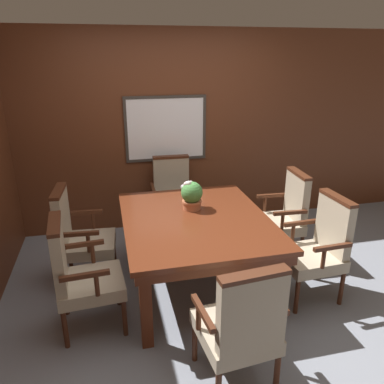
% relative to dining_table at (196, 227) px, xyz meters
% --- Properties ---
extents(ground_plane, '(14.00, 14.00, 0.00)m').
position_rel_dining_table_xyz_m(ground_plane, '(0.05, -0.27, -0.64)').
color(ground_plane, gray).
extents(wall_back, '(7.20, 0.08, 2.45)m').
position_rel_dining_table_xyz_m(wall_back, '(0.05, 1.52, 0.59)').
color(wall_back, '#5B2D19').
rests_on(wall_back, ground_plane).
extents(dining_table, '(1.32, 1.59, 0.73)m').
position_rel_dining_table_xyz_m(dining_table, '(0.00, 0.00, 0.00)').
color(dining_table, '#562614').
rests_on(dining_table, ground_plane).
extents(chair_right_far, '(0.54, 0.55, 0.98)m').
position_rel_dining_table_xyz_m(chair_right_far, '(1.07, 0.35, -0.13)').
color(chair_right_far, '#472314').
rests_on(chair_right_far, ground_plane).
extents(chair_head_near, '(0.56, 0.56, 0.98)m').
position_rel_dining_table_xyz_m(chair_head_near, '(0.00, -1.22, -0.13)').
color(chair_head_near, '#472314').
rests_on(chair_head_near, ground_plane).
extents(chair_left_near, '(0.55, 0.56, 0.98)m').
position_rel_dining_table_xyz_m(chair_left_near, '(-1.04, -0.36, -0.13)').
color(chair_left_near, '#472314').
rests_on(chair_left_near, ground_plane).
extents(chair_right_near, '(0.54, 0.55, 0.98)m').
position_rel_dining_table_xyz_m(chair_right_near, '(1.06, -0.38, -0.13)').
color(chair_right_near, '#472314').
rests_on(chair_right_near, ground_plane).
extents(chair_left_far, '(0.55, 0.56, 0.98)m').
position_rel_dining_table_xyz_m(chair_left_far, '(-1.08, 0.35, -0.13)').
color(chair_left_far, '#472314').
rests_on(chair_left_far, ground_plane).
extents(chair_head_far, '(0.54, 0.53, 0.98)m').
position_rel_dining_table_xyz_m(chair_head_far, '(0.00, 1.18, -0.13)').
color(chair_head_far, '#472314').
rests_on(chair_head_far, ground_plane).
extents(potted_plant, '(0.21, 0.22, 0.29)m').
position_rel_dining_table_xyz_m(potted_plant, '(0.01, 0.22, 0.23)').
color(potted_plant, '#B2603D').
rests_on(potted_plant, dining_table).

